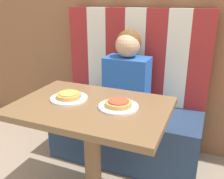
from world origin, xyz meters
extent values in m
cube|color=navy|center=(0.00, 0.60, 0.22)|extent=(1.18, 0.52, 0.44)
cube|color=maroon|center=(-0.50, 0.82, 0.82)|extent=(0.17, 0.09, 0.76)
cube|color=beige|center=(-0.34, 0.82, 0.82)|extent=(0.17, 0.09, 0.76)
cube|color=maroon|center=(-0.17, 0.82, 0.82)|extent=(0.17, 0.09, 0.76)
cube|color=beige|center=(0.00, 0.82, 0.82)|extent=(0.17, 0.09, 0.76)
cube|color=maroon|center=(0.17, 0.82, 0.82)|extent=(0.17, 0.09, 0.76)
cube|color=beige|center=(0.34, 0.82, 0.82)|extent=(0.17, 0.09, 0.76)
cube|color=maroon|center=(0.50, 0.82, 0.82)|extent=(0.17, 0.09, 0.76)
cube|color=brown|center=(0.00, 0.00, 0.70)|extent=(0.85, 0.59, 0.03)
cylinder|color=brown|center=(0.00, 0.00, 0.34)|extent=(0.10, 0.10, 0.68)
cube|color=#2356B2|center=(0.00, 0.60, 0.65)|extent=(0.33, 0.20, 0.41)
sphere|color=tan|center=(0.00, 0.60, 0.95)|extent=(0.18, 0.18, 0.18)
sphere|color=brown|center=(0.00, 0.63, 0.97)|extent=(0.19, 0.19, 0.19)
cylinder|color=white|center=(-0.15, 0.02, 0.72)|extent=(0.22, 0.22, 0.01)
cylinder|color=white|center=(0.15, 0.02, 0.72)|extent=(0.22, 0.22, 0.01)
cylinder|color=#C68E47|center=(-0.15, 0.02, 0.74)|extent=(0.14, 0.14, 0.02)
cylinder|color=gold|center=(-0.15, 0.02, 0.76)|extent=(0.11, 0.11, 0.01)
cylinder|color=#C68E47|center=(0.15, 0.02, 0.74)|extent=(0.14, 0.14, 0.02)
cylinder|color=#AD472D|center=(0.15, 0.02, 0.76)|extent=(0.11, 0.11, 0.01)
camera|label=1|loc=(0.59, -1.13, 1.27)|focal=40.00mm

